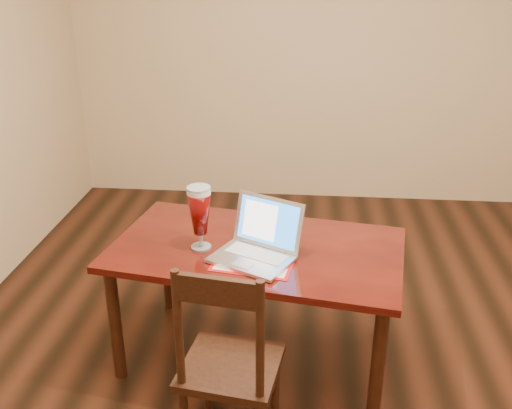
{
  "coord_description": "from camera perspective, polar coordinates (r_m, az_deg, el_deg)",
  "views": [
    {
      "loc": [
        -0.28,
        -2.28,
        1.97
      ],
      "look_at": [
        -0.5,
        0.15,
        0.91
      ],
      "focal_mm": 40.0,
      "sensor_mm": 36.0,
      "label": 1
    }
  ],
  "objects": [
    {
      "name": "room_shell",
      "position": [
        2.31,
        12.7,
        17.69
      ],
      "size": [
        4.51,
        5.01,
        2.71
      ],
      "color": "#CBB287",
      "rests_on": "ground"
    },
    {
      "name": "dining_chair",
      "position": [
        2.43,
        -2.76,
        -15.81
      ],
      "size": [
        0.45,
        0.43,
        0.93
      ],
      "rotation": [
        0.0,
        0.0,
        -0.15
      ],
      "color": "#331B0E",
      "rests_on": "ground"
    },
    {
      "name": "dining_table",
      "position": [
        2.84,
        -0.25,
        -5.3
      ],
      "size": [
        1.52,
        1.01,
        0.99
      ],
      "rotation": [
        0.0,
        0.0,
        -0.16
      ],
      "color": "#51110A",
      "rests_on": "ground"
    },
    {
      "name": "ground",
      "position": [
        3.03,
        9.64,
        -17.58
      ],
      "size": [
        5.0,
        5.0,
        0.0
      ],
      "primitive_type": "plane",
      "color": "black",
      "rests_on": "ground"
    }
  ]
}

